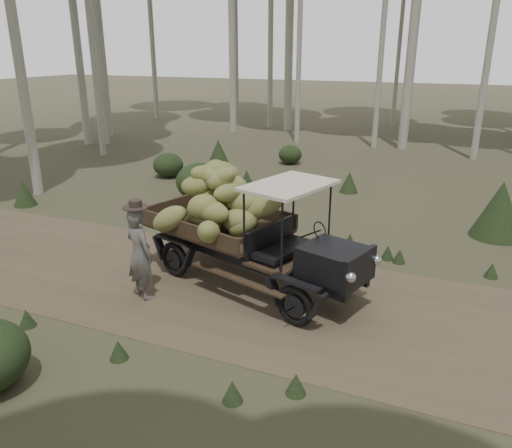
% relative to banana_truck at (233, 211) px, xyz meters
% --- Properties ---
extents(ground, '(120.00, 120.00, 0.00)m').
position_rel_banana_truck_xyz_m(ground, '(2.88, -0.62, -1.33)').
color(ground, '#473D2B').
rests_on(ground, ground).
extents(dirt_track, '(70.00, 4.00, 0.01)m').
position_rel_banana_truck_xyz_m(dirt_track, '(2.88, -0.62, -1.32)').
color(dirt_track, brown).
rests_on(dirt_track, ground).
extents(banana_truck, '(4.70, 2.77, 2.29)m').
position_rel_banana_truck_xyz_m(banana_truck, '(0.00, 0.00, 0.00)').
color(banana_truck, black).
rests_on(banana_truck, ground).
extents(farmer, '(0.70, 0.59, 1.79)m').
position_rel_banana_truck_xyz_m(farmer, '(-1.14, -1.39, -0.48)').
color(farmer, '#514E4A').
rests_on(farmer, ground).
extents(undergrowth, '(22.53, 22.57, 1.39)m').
position_rel_banana_truck_xyz_m(undergrowth, '(2.63, -1.70, -0.82)').
color(undergrowth, '#233319').
rests_on(undergrowth, ground).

